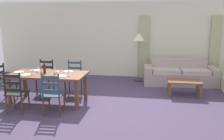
{
  "coord_description": "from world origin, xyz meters",
  "views": [
    {
      "loc": [
        0.97,
        -5.37,
        2.07
      ],
      "look_at": [
        -0.02,
        0.76,
        0.75
      ],
      "focal_mm": 38.27,
      "sensor_mm": 36.0,
      "label": 1
    }
  ],
  "objects_px": {
    "wine_glass_near_right": "(69,71)",
    "coffee_table": "(184,83)",
    "couch": "(179,75)",
    "dining_chair_far_right": "(74,77)",
    "wine_glass_near_left": "(33,70)",
    "standing_lamp": "(139,40)",
    "dining_table": "(48,77)",
    "wine_bottle": "(44,69)",
    "dining_chair_near_right": "(53,94)",
    "dining_chair_near_left": "(16,93)",
    "coffee_cup_primary": "(58,73)",
    "dining_chair_far_left": "(46,77)",
    "dining_chair_head_west": "(4,82)",
    "wine_glass_far_left": "(38,68)"
  },
  "relations": [
    {
      "from": "wine_glass_near_right",
      "to": "wine_bottle",
      "type": "bearing_deg",
      "value": 168.25
    },
    {
      "from": "dining_chair_near_right",
      "to": "coffee_cup_primary",
      "type": "height_order",
      "value": "dining_chair_near_right"
    },
    {
      "from": "dining_table",
      "to": "dining_chair_near_right",
      "type": "xyz_separation_m",
      "value": [
        0.43,
        -0.74,
        -0.19
      ]
    },
    {
      "from": "wine_glass_far_left",
      "to": "dining_chair_near_right",
      "type": "bearing_deg",
      "value": -49.65
    },
    {
      "from": "dining_table",
      "to": "wine_bottle",
      "type": "height_order",
      "value": "wine_bottle"
    },
    {
      "from": "dining_chair_head_west",
      "to": "coffee_cup_primary",
      "type": "relative_size",
      "value": 10.67
    },
    {
      "from": "coffee_table",
      "to": "standing_lamp",
      "type": "relative_size",
      "value": 0.55
    },
    {
      "from": "dining_chair_head_west",
      "to": "wine_glass_near_left",
      "type": "bearing_deg",
      "value": -6.87
    },
    {
      "from": "dining_chair_head_west",
      "to": "coffee_cup_primary",
      "type": "height_order",
      "value": "dining_chair_head_west"
    },
    {
      "from": "dining_chair_head_west",
      "to": "wine_glass_near_right",
      "type": "bearing_deg",
      "value": -3.0
    },
    {
      "from": "dining_chair_far_left",
      "to": "couch",
      "type": "xyz_separation_m",
      "value": [
        3.88,
        1.61,
        -0.19
      ]
    },
    {
      "from": "wine_glass_near_left",
      "to": "coffee_cup_primary",
      "type": "bearing_deg",
      "value": 4.03
    },
    {
      "from": "dining_chair_near_right",
      "to": "coffee_table",
      "type": "relative_size",
      "value": 1.07
    },
    {
      "from": "dining_chair_near_right",
      "to": "coffee_table",
      "type": "height_order",
      "value": "dining_chair_near_right"
    },
    {
      "from": "coffee_table",
      "to": "wine_glass_near_left",
      "type": "bearing_deg",
      "value": -161.36
    },
    {
      "from": "wine_glass_near_left",
      "to": "standing_lamp",
      "type": "bearing_deg",
      "value": 47.64
    },
    {
      "from": "wine_bottle",
      "to": "couch",
      "type": "bearing_deg",
      "value": 33.34
    },
    {
      "from": "dining_chair_head_west",
      "to": "wine_glass_far_left",
      "type": "bearing_deg",
      "value": 11.26
    },
    {
      "from": "dining_chair_near_left",
      "to": "couch",
      "type": "xyz_separation_m",
      "value": [
        3.89,
        3.14,
        -0.19
      ]
    },
    {
      "from": "dining_table",
      "to": "dining_chair_near_left",
      "type": "height_order",
      "value": "dining_chair_near_left"
    },
    {
      "from": "dining_chair_far_right",
      "to": "couch",
      "type": "xyz_separation_m",
      "value": [
        3.05,
        1.58,
        -0.19
      ]
    },
    {
      "from": "wine_glass_near_right",
      "to": "wine_glass_far_left",
      "type": "distance_m",
      "value": 0.95
    },
    {
      "from": "couch",
      "to": "wine_bottle",
      "type": "bearing_deg",
      "value": -146.66
    },
    {
      "from": "dining_chair_far_left",
      "to": "wine_glass_near_left",
      "type": "bearing_deg",
      "value": -83.87
    },
    {
      "from": "dining_chair_far_right",
      "to": "dining_chair_far_left",
      "type": "bearing_deg",
      "value": -178.27
    },
    {
      "from": "wine_bottle",
      "to": "standing_lamp",
      "type": "relative_size",
      "value": 0.19
    },
    {
      "from": "couch",
      "to": "coffee_table",
      "type": "height_order",
      "value": "couch"
    },
    {
      "from": "dining_chair_near_left",
      "to": "dining_chair_near_right",
      "type": "relative_size",
      "value": 1.0
    },
    {
      "from": "dining_table",
      "to": "coffee_table",
      "type": "distance_m",
      "value": 3.65
    },
    {
      "from": "dining_chair_near_right",
      "to": "wine_glass_far_left",
      "type": "relative_size",
      "value": 5.96
    },
    {
      "from": "dining_chair_far_right",
      "to": "dining_chair_head_west",
      "type": "bearing_deg",
      "value": -153.41
    },
    {
      "from": "dining_table",
      "to": "wine_bottle",
      "type": "bearing_deg",
      "value": 168.86
    },
    {
      "from": "dining_chair_near_right",
      "to": "coffee_cup_primary",
      "type": "distance_m",
      "value": 0.74
    },
    {
      "from": "wine_glass_near_right",
      "to": "coffee_table",
      "type": "xyz_separation_m",
      "value": [
        2.86,
        1.26,
        -0.51
      ]
    },
    {
      "from": "standing_lamp",
      "to": "wine_glass_near_right",
      "type": "bearing_deg",
      "value": -119.77
    },
    {
      "from": "couch",
      "to": "dining_chair_far_right",
      "type": "bearing_deg",
      "value": -152.57
    },
    {
      "from": "dining_chair_far_right",
      "to": "dining_chair_head_west",
      "type": "distance_m",
      "value": 1.79
    },
    {
      "from": "couch",
      "to": "wine_glass_near_left",
      "type": "bearing_deg",
      "value": -146.66
    },
    {
      "from": "dining_chair_near_right",
      "to": "standing_lamp",
      "type": "bearing_deg",
      "value": 62.82
    },
    {
      "from": "wine_bottle",
      "to": "couch",
      "type": "xyz_separation_m",
      "value": [
        3.55,
        2.34,
        -0.58
      ]
    },
    {
      "from": "dining_chair_far_left",
      "to": "dining_chair_far_right",
      "type": "xyz_separation_m",
      "value": [
        0.83,
        0.03,
        0.0
      ]
    },
    {
      "from": "dining_table",
      "to": "dining_chair_head_west",
      "type": "distance_m",
      "value": 1.2
    },
    {
      "from": "dining_chair_head_west",
      "to": "coffee_table",
      "type": "distance_m",
      "value": 4.79
    },
    {
      "from": "dining_chair_head_west",
      "to": "couch",
      "type": "distance_m",
      "value": 5.23
    },
    {
      "from": "dining_chair_near_left",
      "to": "dining_table",
      "type": "bearing_deg",
      "value": 61.57
    },
    {
      "from": "wine_bottle",
      "to": "couch",
      "type": "distance_m",
      "value": 4.29
    },
    {
      "from": "dining_chair_far_left",
      "to": "coffee_table",
      "type": "distance_m",
      "value": 3.89
    },
    {
      "from": "dining_chair_far_right",
      "to": "dining_chair_near_left",
      "type": "bearing_deg",
      "value": -118.29
    },
    {
      "from": "standing_lamp",
      "to": "dining_chair_far_right",
      "type": "bearing_deg",
      "value": -133.95
    },
    {
      "from": "coffee_table",
      "to": "couch",
      "type": "bearing_deg",
      "value": 89.63
    }
  ]
}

